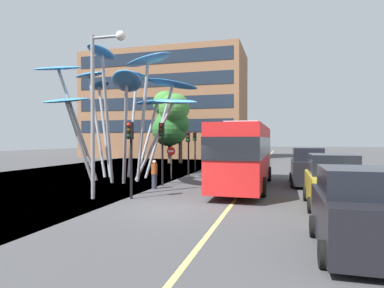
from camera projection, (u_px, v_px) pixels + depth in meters
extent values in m
cube|color=#424244|center=(170.00, 209.00, 13.23)|extent=(120.00, 240.00, 0.10)
cube|color=#E0D666|center=(226.00, 211.00, 12.63)|extent=(0.16, 144.00, 0.01)
cube|color=red|center=(245.00, 154.00, 18.95)|extent=(2.49, 10.79, 3.16)
cube|color=black|center=(245.00, 146.00, 18.94)|extent=(2.52, 10.89, 1.01)
cube|color=yellow|center=(253.00, 133.00, 24.06)|extent=(1.35, 0.11, 0.36)
cube|color=#B2B2B7|center=(245.00, 124.00, 18.93)|extent=(1.85, 3.78, 0.24)
cylinder|color=black|center=(269.00, 174.00, 21.86)|extent=(0.28, 0.96, 0.96)
cylinder|color=black|center=(232.00, 173.00, 22.52)|extent=(0.28, 0.96, 0.96)
cylinder|color=black|center=(263.00, 187.00, 15.79)|extent=(0.28, 0.96, 0.96)
cylinder|color=black|center=(213.00, 185.00, 16.45)|extent=(0.28, 0.96, 0.96)
cylinder|color=#9EA0A5|center=(154.00, 142.00, 21.77)|extent=(2.91, 0.33, 5.33)
ellipsoid|color=#4CA3E5|center=(174.00, 101.00, 21.32)|extent=(3.26, 1.43, 0.73)
cylinder|color=#9EA0A5|center=(160.00, 130.00, 23.86)|extent=(1.84, 1.77, 6.92)
ellipsoid|color=#2D7FD1|center=(173.00, 84.00, 24.32)|extent=(3.88, 3.81, 0.81)
cylinder|color=#9EA0A5|center=(148.00, 139.00, 24.49)|extent=(1.08, 2.25, 5.74)
ellipsoid|color=#2D7FD1|center=(158.00, 102.00, 25.30)|extent=(2.84, 4.52, 1.05)
cylinder|color=#9EA0A5|center=(133.00, 125.00, 24.99)|extent=(0.51, 2.21, 7.83)
ellipsoid|color=#388EDB|center=(136.00, 76.00, 25.93)|extent=(1.84, 3.83, 0.42)
cylinder|color=#9EA0A5|center=(104.00, 130.00, 24.77)|extent=(1.95, 1.51, 7.01)
ellipsoid|color=#2D7FD1|center=(99.00, 86.00, 25.54)|extent=(2.97, 2.63, 0.68)
cylinder|color=#9EA0A5|center=(97.00, 125.00, 24.62)|extent=(2.14, 1.22, 7.78)
ellipsoid|color=#2D7FD1|center=(89.00, 75.00, 25.27)|extent=(3.66, 2.79, 0.60)
cylinder|color=#9EA0A5|center=(77.00, 125.00, 21.86)|extent=(2.36, 1.41, 7.49)
ellipsoid|color=#4299E0|center=(58.00, 68.00, 21.53)|extent=(3.29, 2.58, 0.76)
cylinder|color=#9EA0A5|center=(79.00, 141.00, 21.40)|extent=(1.52, 1.30, 5.33)
ellipsoid|color=#4299E0|center=(66.00, 100.00, 21.03)|extent=(3.00, 2.80, 0.80)
cylinder|color=#9EA0A5|center=(107.00, 120.00, 20.23)|extent=(0.36, 1.64, 7.96)
ellipsoid|color=#388EDB|center=(102.00, 52.00, 19.47)|extent=(1.41, 3.03, 0.52)
cylinder|color=#9EA0A5|center=(125.00, 136.00, 19.48)|extent=(1.47, 2.24, 6.05)
ellipsoid|color=#388EDB|center=(127.00, 82.00, 18.33)|extent=(3.40, 4.08, 1.25)
cylinder|color=#9EA0A5|center=(143.00, 122.00, 21.24)|extent=(1.17, 0.63, 7.85)
ellipsoid|color=#4CA3E5|center=(148.00, 60.00, 20.89)|extent=(3.97, 2.91, 0.80)
cylinder|color=black|center=(131.00, 160.00, 15.27)|extent=(0.12, 0.12, 3.58)
cube|color=black|center=(130.00, 130.00, 15.12)|extent=(0.28, 0.24, 0.80)
sphere|color=red|center=(129.00, 125.00, 14.99)|extent=(0.18, 0.18, 0.18)
sphere|color=#3A2707|center=(129.00, 130.00, 14.99)|extent=(0.18, 0.18, 0.18)
sphere|color=black|center=(129.00, 136.00, 15.00)|extent=(0.18, 0.18, 0.18)
cylinder|color=black|center=(162.00, 154.00, 19.63)|extent=(0.12, 0.12, 3.74)
cube|color=black|center=(162.00, 130.00, 19.48)|extent=(0.28, 0.24, 0.80)
sphere|color=red|center=(161.00, 125.00, 19.35)|extent=(0.18, 0.18, 0.18)
sphere|color=#3A2707|center=(161.00, 130.00, 19.35)|extent=(0.18, 0.18, 0.18)
sphere|color=black|center=(161.00, 134.00, 19.36)|extent=(0.18, 0.18, 0.18)
cylinder|color=black|center=(188.00, 154.00, 24.88)|extent=(0.12, 0.12, 3.37)
cube|color=black|center=(188.00, 137.00, 24.73)|extent=(0.28, 0.24, 0.80)
sphere|color=#390706|center=(187.00, 133.00, 24.60)|extent=(0.18, 0.18, 0.18)
sphere|color=#3A2707|center=(187.00, 137.00, 24.60)|extent=(0.18, 0.18, 0.18)
sphere|color=green|center=(187.00, 140.00, 24.60)|extent=(0.18, 0.18, 0.18)
cylinder|color=black|center=(195.00, 151.00, 28.70)|extent=(0.12, 0.12, 3.46)
cube|color=black|center=(195.00, 136.00, 28.55)|extent=(0.28, 0.24, 0.80)
sphere|color=#390706|center=(194.00, 133.00, 28.42)|extent=(0.18, 0.18, 0.18)
sphere|color=#3A2707|center=(194.00, 136.00, 28.43)|extent=(0.18, 0.18, 0.18)
sphere|color=green|center=(194.00, 139.00, 28.43)|extent=(0.18, 0.18, 0.18)
cube|color=black|center=(358.00, 221.00, 7.94)|extent=(1.84, 3.81, 1.24)
cube|color=black|center=(359.00, 181.00, 7.93)|extent=(1.69, 2.09, 0.66)
cylinder|color=black|center=(313.00, 226.00, 9.33)|extent=(0.20, 0.60, 0.60)
cylinder|color=black|center=(323.00, 254.00, 7.06)|extent=(0.20, 0.60, 0.60)
cube|color=gold|center=(332.00, 189.00, 13.33)|extent=(1.86, 4.11, 1.17)
cube|color=black|center=(332.00, 164.00, 13.31)|extent=(1.71, 2.26, 0.82)
cylinder|color=black|center=(351.00, 196.00, 14.31)|extent=(0.20, 0.60, 0.60)
cylinder|color=black|center=(306.00, 194.00, 14.81)|extent=(0.20, 0.60, 0.60)
cylinder|color=black|center=(365.00, 208.00, 11.86)|extent=(0.20, 0.60, 0.60)
cylinder|color=black|center=(310.00, 205.00, 12.35)|extent=(0.20, 0.60, 0.60)
cube|color=black|center=(307.00, 171.00, 19.90)|extent=(1.82, 4.59, 1.33)
cube|color=black|center=(308.00, 154.00, 19.88)|extent=(1.67, 2.52, 0.76)
cylinder|color=black|center=(321.00, 178.00, 21.03)|extent=(0.20, 0.60, 0.60)
cylinder|color=black|center=(291.00, 177.00, 21.52)|extent=(0.20, 0.60, 0.60)
cylinder|color=black|center=(327.00, 184.00, 18.29)|extent=(0.20, 0.60, 0.60)
cylinder|color=black|center=(292.00, 183.00, 18.77)|extent=(0.20, 0.60, 0.60)
cylinder|color=gray|center=(93.00, 117.00, 15.26)|extent=(0.18, 0.18, 7.60)
cylinder|color=gray|center=(106.00, 37.00, 15.02)|extent=(1.45, 0.12, 0.12)
sphere|color=silver|center=(121.00, 36.00, 14.83)|extent=(0.44, 0.44, 0.44)
cylinder|color=brown|center=(180.00, 150.00, 38.63)|extent=(0.45, 0.45, 3.07)
sphere|color=#2D6B2D|center=(173.00, 130.00, 38.77)|extent=(3.47, 3.47, 3.47)
sphere|color=#2D6B2D|center=(179.00, 125.00, 38.54)|extent=(2.46, 2.46, 2.46)
sphere|color=#2D6B2D|center=(169.00, 130.00, 37.83)|extent=(3.82, 3.82, 3.82)
sphere|color=#2D6B2D|center=(172.00, 124.00, 38.75)|extent=(3.89, 3.89, 3.89)
sphere|color=#2D6B2D|center=(179.00, 123.00, 37.48)|extent=(2.46, 2.46, 2.46)
cylinder|color=brown|center=(170.00, 147.00, 38.41)|extent=(0.47, 0.47, 3.71)
sphere|color=#428438|center=(165.00, 104.00, 39.36)|extent=(3.07, 3.07, 3.07)
sphere|color=#428438|center=(178.00, 108.00, 38.80)|extent=(2.61, 2.61, 2.61)
sphere|color=#428438|center=(176.00, 108.00, 38.59)|extent=(3.29, 3.29, 3.29)
sphere|color=#428438|center=(175.00, 118.00, 38.52)|extent=(2.80, 2.80, 2.80)
sphere|color=#428438|center=(173.00, 109.00, 37.01)|extent=(3.32, 3.32, 3.32)
cylinder|color=#2D3342|center=(154.00, 181.00, 18.43)|extent=(0.29, 0.29, 0.81)
cylinder|color=#99471E|center=(154.00, 169.00, 18.42)|extent=(0.34, 0.34, 0.58)
sphere|color=beige|center=(154.00, 162.00, 18.41)|extent=(0.22, 0.22, 0.22)
cylinder|color=gray|center=(171.00, 163.00, 22.82)|extent=(0.08, 0.08, 2.25)
cylinder|color=red|center=(171.00, 151.00, 22.78)|extent=(0.60, 0.03, 0.60)
cube|color=white|center=(171.00, 151.00, 22.75)|extent=(0.40, 0.04, 0.11)
cube|color=#8E6042|center=(165.00, 106.00, 52.45)|extent=(24.83, 10.94, 16.25)
cube|color=#1E2838|center=(152.00, 126.00, 47.20)|extent=(23.34, 0.08, 1.82)
cube|color=#1E2838|center=(152.00, 103.00, 47.15)|extent=(23.34, 0.08, 1.82)
cube|color=#1E2838|center=(152.00, 81.00, 47.11)|extent=(23.34, 0.08, 1.82)
cube|color=#1E2838|center=(152.00, 58.00, 47.06)|extent=(23.34, 0.08, 1.82)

